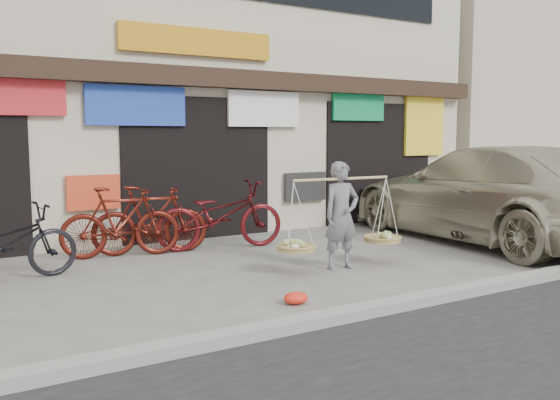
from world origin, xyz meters
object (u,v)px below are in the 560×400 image
street_vendor (341,220)px  bike_0 (1,244)px  bike_1 (150,220)px  bike_2 (220,215)px  suv (489,194)px  bike_3 (121,222)px

street_vendor → bike_0: size_ratio=1.04×
bike_1 → bike_2: size_ratio=0.85×
bike_2 → bike_0: bearing=109.6°
bike_1 → bike_2: (1.19, -0.20, 0.02)m
bike_2 → street_vendor: bearing=-150.6°
bike_1 → suv: bearing=-99.5°
street_vendor → bike_2: 2.50m
bike_1 → bike_0: bearing=120.6°
street_vendor → bike_1: bearing=132.2°
suv → bike_0: bearing=-4.1°
bike_2 → suv: size_ratio=0.35×
street_vendor → bike_2: bearing=113.5°
suv → bike_2: bearing=-17.9°
street_vendor → bike_3: 3.60m
street_vendor → suv: (3.75, 0.41, 0.16)m
bike_1 → suv: 6.19m
bike_2 → suv: suv is taller
bike_0 → bike_1: size_ratio=1.04×
street_vendor → suv: 3.78m
suv → bike_1: bearing=-15.4°
bike_0 → bike_2: size_ratio=0.89×
street_vendor → bike_2: size_ratio=0.93×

